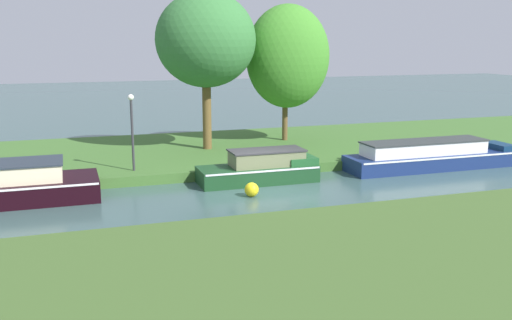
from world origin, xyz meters
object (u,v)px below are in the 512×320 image
at_px(willow_tree_centre, 288,57).
at_px(mooring_post_near, 45,169).
at_px(navy_narrowboat, 431,156).
at_px(forest_barge, 262,168).
at_px(willow_tree_left, 206,40).
at_px(lamp_post, 132,123).
at_px(channel_buoy, 252,190).
at_px(black_cruiser, 32,184).

distance_m(willow_tree_centre, mooring_post_near, 13.30).
bearing_deg(navy_narrowboat, forest_barge, -180.00).
height_order(willow_tree_left, lamp_post, willow_tree_left).
bearing_deg(forest_barge, lamp_post, 158.99).
height_order(mooring_post_near, channel_buoy, mooring_post_near).
xyz_separation_m(willow_tree_centre, channel_buoy, (-4.61, -8.31, -4.44)).
xyz_separation_m(navy_narrowboat, black_cruiser, (-16.35, -0.00, 0.03)).
bearing_deg(channel_buoy, forest_barge, 61.13).
relative_size(black_cruiser, willow_tree_left, 0.59).
distance_m(navy_narrowboat, lamp_post, 12.88).
xyz_separation_m(navy_narrowboat, lamp_post, (-12.62, 1.85, 1.76)).
height_order(forest_barge, mooring_post_near, forest_barge).
distance_m(navy_narrowboat, willow_tree_centre, 8.71).
distance_m(black_cruiser, willow_tree_centre, 14.24).
height_order(willow_tree_left, mooring_post_near, willow_tree_left).
height_order(navy_narrowboat, mooring_post_near, mooring_post_near).
bearing_deg(lamp_post, willow_tree_left, 43.00).
relative_size(forest_barge, channel_buoy, 9.12).
bearing_deg(lamp_post, willow_tree_centre, 28.32).
bearing_deg(black_cruiser, mooring_post_near, 71.24).
relative_size(black_cruiser, mooring_post_near, 4.89).
xyz_separation_m(forest_barge, mooring_post_near, (-8.13, 1.22, 0.29)).
relative_size(navy_narrowboat, black_cruiser, 1.82).
bearing_deg(willow_tree_centre, willow_tree_left, -169.25).
bearing_deg(lamp_post, mooring_post_near, -169.32).
height_order(lamp_post, mooring_post_near, lamp_post).
relative_size(navy_narrowboat, willow_tree_left, 1.07).
relative_size(black_cruiser, willow_tree_centre, 0.63).
bearing_deg(forest_barge, mooring_post_near, 171.44).
xyz_separation_m(black_cruiser, mooring_post_near, (0.42, 1.22, 0.26)).
xyz_separation_m(forest_barge, black_cruiser, (-8.54, 0.00, 0.03)).
distance_m(forest_barge, willow_tree_centre, 8.36).
height_order(forest_barge, navy_narrowboat, forest_barge).
distance_m(forest_barge, navy_narrowboat, 7.81).
relative_size(navy_narrowboat, channel_buoy, 15.32).
bearing_deg(lamp_post, forest_barge, -21.01).
height_order(willow_tree_centre, lamp_post, willow_tree_centre).
distance_m(lamp_post, mooring_post_near, 3.68).
distance_m(navy_narrowboat, channel_buoy, 9.12).
bearing_deg(black_cruiser, willow_tree_left, 35.73).
distance_m(willow_tree_centre, lamp_post, 9.77).
height_order(navy_narrowboat, channel_buoy, navy_narrowboat).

